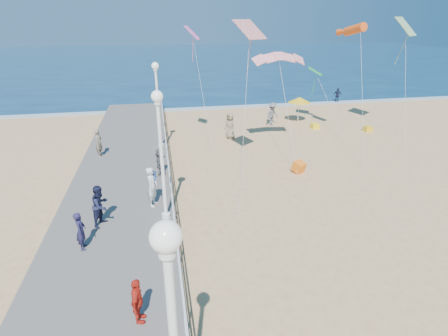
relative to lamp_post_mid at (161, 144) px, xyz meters
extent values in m
plane|color=tan|center=(5.35, 0.00, -3.66)|extent=(160.00, 160.00, 0.00)
cube|color=#0C2C4D|center=(5.35, 65.00, -3.65)|extent=(160.00, 90.00, 0.05)
cube|color=silver|center=(5.35, 20.50, -3.63)|extent=(160.00, 1.20, 0.04)
cube|color=slate|center=(-2.15, 0.00, -3.46)|extent=(5.00, 44.00, 0.40)
cube|color=white|center=(0.30, 0.00, -2.21)|extent=(0.05, 42.00, 0.06)
cube|color=white|center=(0.30, 0.00, -2.71)|extent=(0.05, 42.00, 0.04)
sphere|color=white|center=(0.00, -9.00, 1.84)|extent=(0.44, 0.44, 0.44)
cylinder|color=white|center=(0.00, 0.00, -3.16)|extent=(0.36, 0.36, 0.20)
cylinder|color=white|center=(0.00, 0.00, -0.81)|extent=(0.14, 0.14, 4.70)
sphere|color=white|center=(0.00, 0.00, 1.84)|extent=(0.44, 0.44, 0.44)
cylinder|color=white|center=(0.00, 9.00, -3.16)|extent=(0.36, 0.36, 0.20)
cylinder|color=white|center=(0.00, 9.00, -0.81)|extent=(0.14, 0.14, 4.70)
sphere|color=white|center=(0.00, 9.00, 1.84)|extent=(0.44, 0.44, 0.44)
imported|color=silver|center=(-0.51, 1.20, -2.35)|extent=(0.62, 0.76, 1.82)
imported|color=#3572C8|center=(-0.36, 1.35, -2.03)|extent=(0.38, 0.44, 0.75)
imported|color=#1E1A3B|center=(-3.02, -1.56, -2.53)|extent=(0.37, 0.55, 1.46)
imported|color=red|center=(-0.92, -5.36, -2.56)|extent=(0.45, 0.86, 1.40)
imported|color=#4E4F53|center=(-0.12, 4.51, -2.53)|extent=(0.59, 1.40, 1.47)
imported|color=#7D6D56|center=(-3.64, 7.95, -2.42)|extent=(0.54, 0.69, 1.68)
imported|color=#171A34|center=(-2.53, -0.01, -2.40)|extent=(0.96, 1.04, 1.71)
imported|color=slate|center=(9.06, 13.70, -2.72)|extent=(1.40, 1.22, 1.87)
imported|color=#191D37|center=(18.44, 20.68, -2.92)|extent=(0.95, 0.69, 1.49)
imported|color=#7C7055|center=(5.01, 11.02, -2.72)|extent=(0.97, 1.09, 1.87)
cube|color=#F0390E|center=(7.57, 4.18, -3.36)|extent=(0.80, 0.88, 0.74)
cylinder|color=white|center=(11.50, 14.15, -2.76)|extent=(0.05, 0.05, 1.80)
cone|color=gold|center=(11.50, 14.15, -1.75)|extent=(1.90, 1.90, 0.45)
cube|color=gold|center=(15.88, 10.71, -3.46)|extent=(0.55, 0.55, 0.40)
cube|color=yellow|center=(12.17, 12.21, -3.46)|extent=(0.55, 0.55, 0.40)
cylinder|color=#DA4A12|center=(12.56, 8.86, 3.80)|extent=(1.03, 2.78, 1.10)
cube|color=#FF5DB7|center=(2.39, 10.14, 3.63)|extent=(1.09, 1.31, 0.80)
cube|color=#198FD6|center=(17.23, 10.34, 3.93)|extent=(2.08, 2.00, 1.22)
cube|color=green|center=(12.63, 14.16, 0.52)|extent=(1.54, 1.61, 0.62)
cube|color=red|center=(4.46, 4.04, 3.97)|extent=(1.75, 1.70, 0.86)
camera|label=1|loc=(0.03, -12.87, 4.44)|focal=28.00mm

